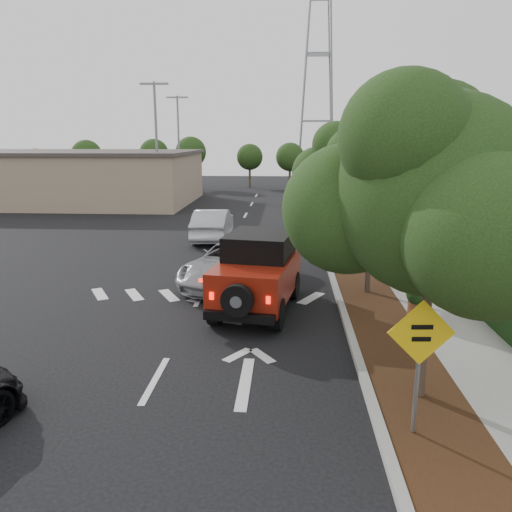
{
  "coord_description": "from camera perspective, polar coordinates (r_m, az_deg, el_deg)",
  "views": [
    {
      "loc": [
        2.86,
        -9.91,
        5.22
      ],
      "look_at": [
        2.05,
        3.0,
        2.14
      ],
      "focal_mm": 35.0,
      "sensor_mm": 36.0,
      "label": 1
    }
  ],
  "objects": [
    {
      "name": "ground",
      "position": [
        11.56,
        -11.47,
        -13.72
      ],
      "size": [
        120.0,
        120.0,
        0.0
      ],
      "primitive_type": "plane",
      "color": "black",
      "rests_on": "ground"
    },
    {
      "name": "curb",
      "position": [
        22.57,
        7.92,
        0.1
      ],
      "size": [
        0.2,
        70.0,
        0.15
      ],
      "primitive_type": "cube",
      "color": "#9E9B93",
      "rests_on": "ground"
    },
    {
      "name": "planting_strip",
      "position": [
        22.68,
        10.44,
        0.02
      ],
      "size": [
        1.8,
        70.0,
        0.12
      ],
      "primitive_type": "cube",
      "color": "black",
      "rests_on": "ground"
    },
    {
      "name": "sidewalk",
      "position": [
        22.98,
        15.15,
        -0.05
      ],
      "size": [
        2.0,
        70.0,
        0.12
      ],
      "primitive_type": "cube",
      "color": "gray",
      "rests_on": "ground"
    },
    {
      "name": "hedge",
      "position": [
        23.23,
        18.58,
        0.72
      ],
      "size": [
        0.8,
        70.0,
        0.8
      ],
      "primitive_type": "cube",
      "color": "black",
      "rests_on": "ground"
    },
    {
      "name": "commercial_building",
      "position": [
        44.26,
        -21.87,
        8.28
      ],
      "size": [
        22.0,
        12.0,
        4.0
      ],
      "primitive_type": "cube",
      "color": "#9C8A6C",
      "rests_on": "ground"
    },
    {
      "name": "transmission_tower",
      "position": [
        58.23,
        6.74,
        8.16
      ],
      "size": [
        7.0,
        4.0,
        28.0
      ],
      "primitive_type": null,
      "color": "slate",
      "rests_on": "ground"
    },
    {
      "name": "street_tree_near",
      "position": [
        11.1,
        18.09,
        -15.35
      ],
      "size": [
        3.8,
        3.8,
        5.92
      ],
      "primitive_type": null,
      "color": "black",
      "rests_on": "ground"
    },
    {
      "name": "street_tree_mid",
      "position": [
        17.44,
        12.5,
        -4.35
      ],
      "size": [
        3.2,
        3.2,
        5.32
      ],
      "primitive_type": null,
      "color": "black",
      "rests_on": "ground"
    },
    {
      "name": "street_tree_far",
      "position": [
        23.66,
        10.16,
        0.44
      ],
      "size": [
        3.4,
        3.4,
        5.62
      ],
      "primitive_type": null,
      "color": "black",
      "rests_on": "ground"
    },
    {
      "name": "light_pole_a",
      "position": [
        37.48,
        -10.95,
        5.15
      ],
      "size": [
        2.0,
        0.22,
        9.0
      ],
      "primitive_type": null,
      "color": "slate",
      "rests_on": "ground"
    },
    {
      "name": "light_pole_b",
      "position": [
        49.29,
        -8.62,
        7.17
      ],
      "size": [
        2.0,
        0.22,
        9.0
      ],
      "primitive_type": null,
      "color": "slate",
      "rests_on": "ground"
    },
    {
      "name": "red_jeep",
      "position": [
        15.39,
        0.35,
        -1.72
      ],
      "size": [
        2.71,
        4.82,
        2.37
      ],
      "rotation": [
        0.0,
        0.0,
        -0.17
      ],
      "color": "black",
      "rests_on": "ground"
    },
    {
      "name": "silver_suv_ahead",
      "position": [
        18.15,
        -2.46,
        -0.83
      ],
      "size": [
        4.12,
        6.0,
        1.53
      ],
      "primitive_type": "imported",
      "rotation": [
        0.0,
        0.0,
        -0.32
      ],
      "color": "#96989D",
      "rests_on": "ground"
    },
    {
      "name": "silver_sedan_oncoming",
      "position": [
        26.13,
        -4.96,
        3.62
      ],
      "size": [
        1.77,
        4.9,
        1.61
      ],
      "primitive_type": "imported",
      "rotation": [
        0.0,
        0.0,
        3.16
      ],
      "color": "#B5B8BD",
      "rests_on": "ground"
    },
    {
      "name": "parked_suv",
      "position": [
        38.73,
        -16.9,
        6.08
      ],
      "size": [
        4.15,
        2.21,
        1.34
      ],
      "primitive_type": "imported",
      "rotation": [
        0.0,
        0.0,
        1.74
      ],
      "color": "#94989B",
      "rests_on": "ground"
    },
    {
      "name": "speed_hump_sign",
      "position": [
        9.06,
        18.21,
        -10.1
      ],
      "size": [
        1.16,
        0.12,
        2.46
      ],
      "rotation": [
        0.0,
        0.0,
        0.07
      ],
      "color": "slate",
      "rests_on": "ground"
    },
    {
      "name": "terracotta_planter",
      "position": [
        14.83,
        18.08,
        -4.51
      ],
      "size": [
        0.7,
        0.7,
        1.22
      ],
      "rotation": [
        0.0,
        0.0,
        -0.13
      ],
      "color": "brown",
      "rests_on": "ground"
    }
  ]
}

